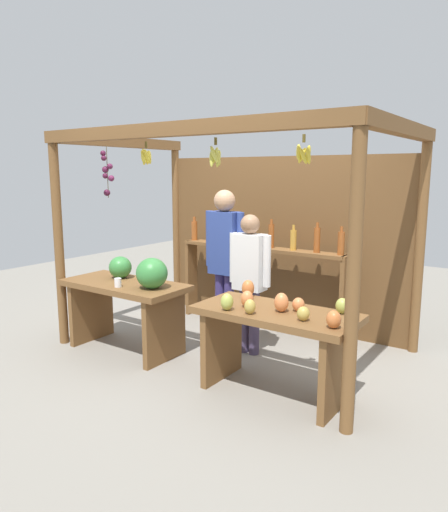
% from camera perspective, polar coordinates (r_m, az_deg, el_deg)
% --- Properties ---
extents(ground_plane, '(12.00, 12.00, 0.00)m').
position_cam_1_polar(ground_plane, '(5.30, 1.23, -10.77)').
color(ground_plane, gray).
rests_on(ground_plane, ground).
extents(market_stall, '(3.39, 2.06, 2.30)m').
position_cam_1_polar(market_stall, '(5.37, 3.97, 4.20)').
color(market_stall, brown).
rests_on(market_stall, ground).
extents(fruit_counter_left, '(1.37, 0.64, 1.05)m').
position_cam_1_polar(fruit_counter_left, '(5.08, -11.19, -4.27)').
color(fruit_counter_left, brown).
rests_on(fruit_counter_left, ground).
extents(fruit_counter_right, '(1.37, 0.65, 0.90)m').
position_cam_1_polar(fruit_counter_right, '(4.08, 6.18, -8.78)').
color(fruit_counter_right, brown).
rests_on(fruit_counter_right, ground).
extents(bottle_shelf_unit, '(2.18, 0.22, 1.34)m').
position_cam_1_polar(bottle_shelf_unit, '(5.73, 4.35, -0.69)').
color(bottle_shelf_unit, brown).
rests_on(bottle_shelf_unit, ground).
extents(vendor_man, '(0.48, 0.23, 1.70)m').
position_cam_1_polar(vendor_man, '(5.12, 0.07, 0.42)').
color(vendor_man, navy).
rests_on(vendor_man, ground).
extents(vendor_woman, '(0.48, 0.20, 1.46)m').
position_cam_1_polar(vendor_woman, '(4.89, 3.09, -1.99)').
color(vendor_woman, '#473B5A').
rests_on(vendor_woman, ground).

